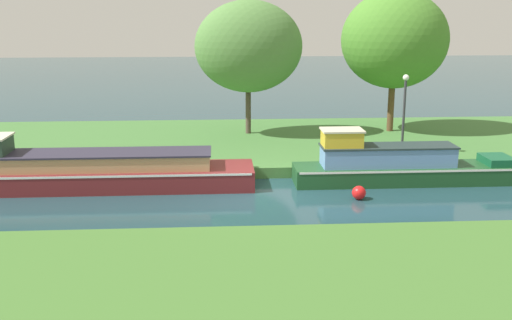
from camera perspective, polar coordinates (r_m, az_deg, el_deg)
The scene contains 9 objects.
ground_plane at distance 20.21m, azimuth 0.78°, elevation -3.29°, with size 120.00×120.00×0.00m, color #204048.
riverbank_far at distance 26.91m, azimuth -0.37°, elevation 1.53°, with size 72.00×10.00×0.40m, color #427537.
maroon_barge at distance 21.54m, azimuth -14.64°, elevation -0.99°, with size 10.21×2.01×1.87m.
forest_narrowboat at distance 22.05m, azimuth 13.01°, elevation -0.49°, with size 7.72×1.52×1.95m.
willow_tree_left at distance 27.22m, azimuth -0.69°, elevation 10.53°, with size 4.74×3.21×5.98m.
willow_tree_centre at distance 28.90m, azimuth 12.83°, elevation 10.87°, with size 4.88×4.27×6.41m.
lamp_post at distance 24.31m, azimuth 13.68°, elevation 4.98°, with size 0.24×0.24×3.15m.
mooring_post_near at distance 22.77m, azimuth -9.47°, elevation 0.22°, with size 0.16×0.16×0.52m, color #473124.
channel_buoy at distance 19.97m, azimuth 9.58°, elevation -3.03°, with size 0.45×0.45×0.45m, color red.
Camera 1 is at (-1.51, -19.24, 5.99)m, focal length 42.86 mm.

